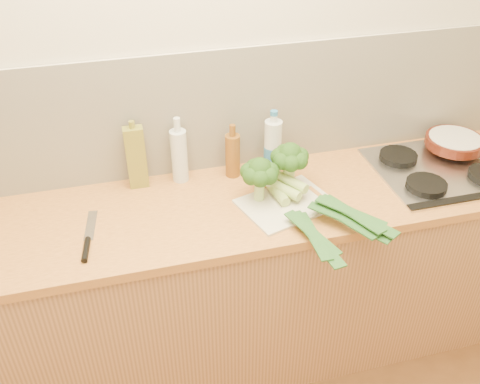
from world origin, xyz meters
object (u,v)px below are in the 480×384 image
object	(u,v)px
chopping_board	(286,204)
chefs_knife	(87,243)
gas_hob	(442,168)
skillet	(455,141)

from	to	relation	value
chopping_board	chefs_knife	xyz separation A→B (m)	(-0.79, -0.05, 0.00)
chefs_knife	gas_hob	bearing A→B (deg)	11.94
chopping_board	skillet	distance (m)	0.91
gas_hob	chopping_board	world-z (taller)	gas_hob
chefs_knife	skillet	bearing A→B (deg)	15.86
chefs_knife	skillet	distance (m)	1.69
gas_hob	chopping_board	bearing A→B (deg)	-175.11
chopping_board	skillet	bearing A→B (deg)	-5.16
gas_hob	skillet	bearing A→B (deg)	43.21
skillet	gas_hob	bearing A→B (deg)	-136.56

